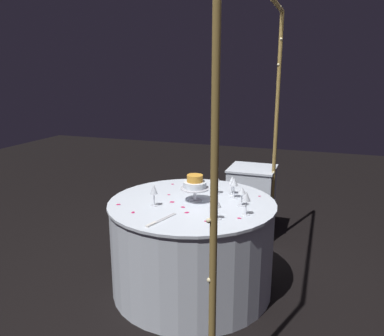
{
  "coord_description": "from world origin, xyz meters",
  "views": [
    {
      "loc": [
        2.62,
        0.92,
        1.7
      ],
      "look_at": [
        0.0,
        0.0,
        1.0
      ],
      "focal_mm": 35.78,
      "sensor_mm": 36.0,
      "label": 1
    }
  ],
  "objects": [
    {
      "name": "wine_glass_3",
      "position": [
        0.28,
        0.28,
        0.83
      ],
      "size": [
        0.06,
        0.06,
        0.14
      ],
      "color": "silver",
      "rests_on": "main_table"
    },
    {
      "name": "decorative_arch",
      "position": [
        0.0,
        0.48,
        1.46
      ],
      "size": [
        2.15,
        0.05,
        2.23
      ],
      "color": "olive",
      "rests_on": "ground"
    },
    {
      "name": "rose_petal_2",
      "position": [
        -0.06,
        0.15,
        0.73
      ],
      "size": [
        0.03,
        0.04,
        0.0
      ],
      "primitive_type": "ellipsoid",
      "rotation": [
        0.0,
        0.0,
        2.0
      ],
      "color": "#C61951",
      "rests_on": "main_table"
    },
    {
      "name": "rose_petal_10",
      "position": [
        0.07,
        -0.14,
        0.73
      ],
      "size": [
        0.03,
        0.04,
        0.0
      ],
      "primitive_type": "ellipsoid",
      "rotation": [
        0.0,
        0.0,
        1.57
      ],
      "color": "#C61951",
      "rests_on": "main_table"
    },
    {
      "name": "rose_petal_4",
      "position": [
        0.14,
        -0.02,
        0.73
      ],
      "size": [
        0.03,
        0.04,
        0.0
      ],
      "primitive_type": "ellipsoid",
      "rotation": [
        0.0,
        0.0,
        1.46
      ],
      "color": "#C61951",
      "rests_on": "main_table"
    },
    {
      "name": "rose_petal_8",
      "position": [
        0.22,
        0.42,
        0.73
      ],
      "size": [
        0.02,
        0.03,
        0.0
      ],
      "primitive_type": "ellipsoid",
      "rotation": [
        0.0,
        0.0,
        1.67
      ],
      "color": "#C61951",
      "rests_on": "main_table"
    },
    {
      "name": "wine_glass_5",
      "position": [
        0.14,
        0.45,
        0.86
      ],
      "size": [
        0.06,
        0.06,
        0.17
      ],
      "color": "silver",
      "rests_on": "main_table"
    },
    {
      "name": "cake_knife",
      "position": [
        0.45,
        -0.07,
        0.74
      ],
      "size": [
        0.29,
        0.1,
        0.01
      ],
      "color": "silver",
      "rests_on": "main_table"
    },
    {
      "name": "rose_petal_7",
      "position": [
        -0.38,
        -0.31,
        0.73
      ],
      "size": [
        0.03,
        0.03,
        0.0
      ],
      "primitive_type": "ellipsoid",
      "rotation": [
        0.0,
        0.0,
        2.19
      ],
      "color": "#C61951",
      "rests_on": "main_table"
    },
    {
      "name": "rose_petal_3",
      "position": [
        0.35,
        0.22,
        0.73
      ],
      "size": [
        0.02,
        0.03,
        0.0
      ],
      "primitive_type": "ellipsoid",
      "rotation": [
        0.0,
        0.0,
        1.7
      ],
      "color": "#C61951",
      "rests_on": "main_table"
    },
    {
      "name": "wine_glass_2",
      "position": [
        0.18,
        -0.23,
        0.85
      ],
      "size": [
        0.06,
        0.06,
        0.17
      ],
      "color": "silver",
      "rests_on": "main_table"
    },
    {
      "name": "wine_glass_6",
      "position": [
        -0.29,
        0.24,
        0.84
      ],
      "size": [
        0.07,
        0.07,
        0.15
      ],
      "color": "silver",
      "rests_on": "main_table"
    },
    {
      "name": "wine_glass_4",
      "position": [
        -0.03,
        0.38,
        0.84
      ],
      "size": [
        0.06,
        0.06,
        0.15
      ],
      "color": "silver",
      "rests_on": "main_table"
    },
    {
      "name": "wine_glass_1",
      "position": [
        -0.19,
        0.28,
        0.86
      ],
      "size": [
        0.06,
        0.06,
        0.17
      ],
      "color": "silver",
      "rests_on": "main_table"
    },
    {
      "name": "rose_petal_0",
      "position": [
        -0.09,
        -0.23,
        0.73
      ],
      "size": [
        0.03,
        0.03,
        0.0
      ],
      "primitive_type": "ellipsoid",
      "rotation": [
        0.0,
        0.0,
        5.03
      ],
      "color": "#C61951",
      "rests_on": "main_table"
    },
    {
      "name": "rose_petal_9",
      "position": [
        0.36,
        -0.31,
        0.73
      ],
      "size": [
        0.04,
        0.03,
        0.0
      ],
      "primitive_type": "ellipsoid",
      "rotation": [
        0.0,
        0.0,
        3.44
      ],
      "color": "#C61951",
      "rests_on": "main_table"
    },
    {
      "name": "rose_petal_5",
      "position": [
        -0.26,
        -0.06,
        0.73
      ],
      "size": [
        0.04,
        0.03,
        0.0
      ],
      "primitive_type": "ellipsoid",
      "rotation": [
        0.0,
        0.0,
        0.28
      ],
      "color": "#C61951",
      "rests_on": "main_table"
    },
    {
      "name": "rose_petal_11",
      "position": [
        0.25,
        -0.5,
        0.73
      ],
      "size": [
        0.04,
        0.04,
        0.0
      ],
      "primitive_type": "ellipsoid",
      "rotation": [
        0.0,
        0.0,
        5.34
      ],
      "color": "#C61951",
      "rests_on": "main_table"
    },
    {
      "name": "main_table",
      "position": [
        0.0,
        0.0,
        0.37
      ],
      "size": [
        1.28,
        1.28,
        0.73
      ],
      "color": "silver",
      "rests_on": "ground"
    },
    {
      "name": "rose_petal_6",
      "position": [
        0.24,
        0.05,
        0.73
      ],
      "size": [
        0.04,
        0.04,
        0.0
      ],
      "primitive_type": "ellipsoid",
      "rotation": [
        0.0,
        0.0,
        5.54
      ],
      "color": "#C61951",
      "rests_on": "main_table"
    },
    {
      "name": "ground_plane",
      "position": [
        0.0,
        0.0,
        0.0
      ],
      "size": [
        12.0,
        12.0,
        0.0
      ],
      "primitive_type": "plane",
      "color": "black"
    },
    {
      "name": "tiered_cake",
      "position": [
        -0.02,
        0.02,
        0.87
      ],
      "size": [
        0.22,
        0.22,
        0.21
      ],
      "color": "silver",
      "rests_on": "main_table"
    },
    {
      "name": "side_table",
      "position": [
        -1.19,
        0.24,
        0.37
      ],
      "size": [
        0.47,
        0.47,
        0.74
      ],
      "color": "silver",
      "rests_on": "ground"
    },
    {
      "name": "rose_petal_1",
      "position": [
        -0.3,
        0.47,
        0.73
      ],
      "size": [
        0.03,
        0.03,
        0.0
      ],
      "primitive_type": "ellipsoid",
      "rotation": [
        0.0,
        0.0,
        2.07
      ],
      "color": "#C61951",
      "rests_on": "main_table"
    },
    {
      "name": "wine_glass_0",
      "position": [
        -0.25,
        0.12,
        0.86
      ],
      "size": [
        0.06,
        0.06,
        0.17
      ],
      "color": "silver",
      "rests_on": "main_table"
    }
  ]
}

